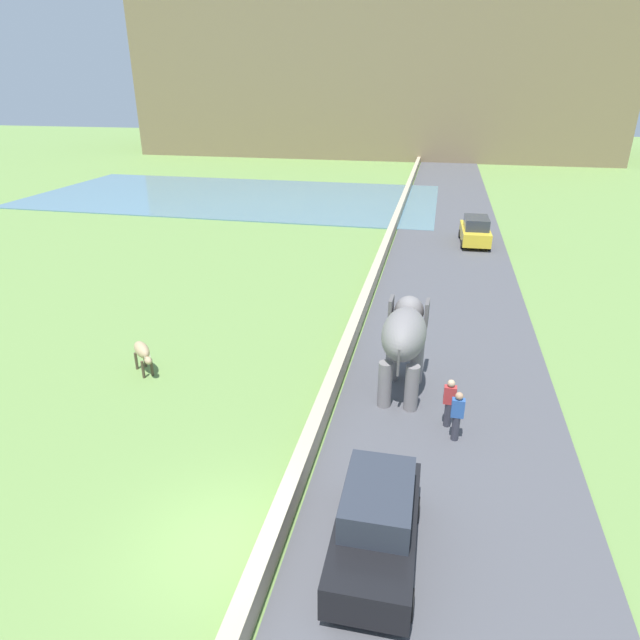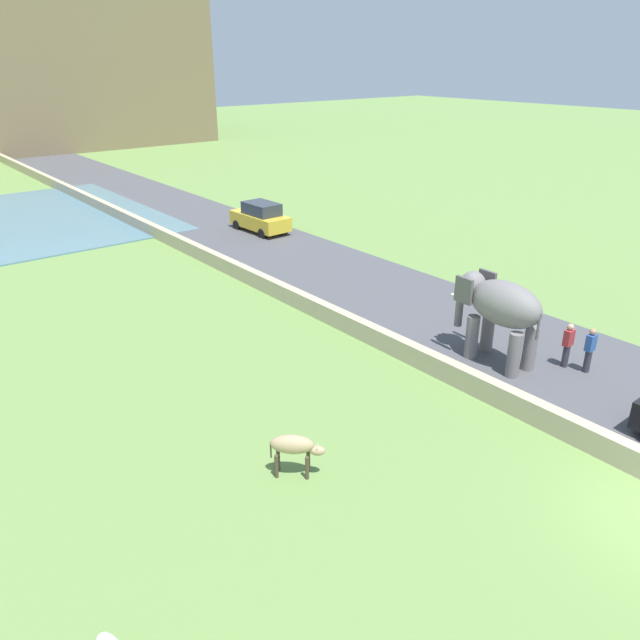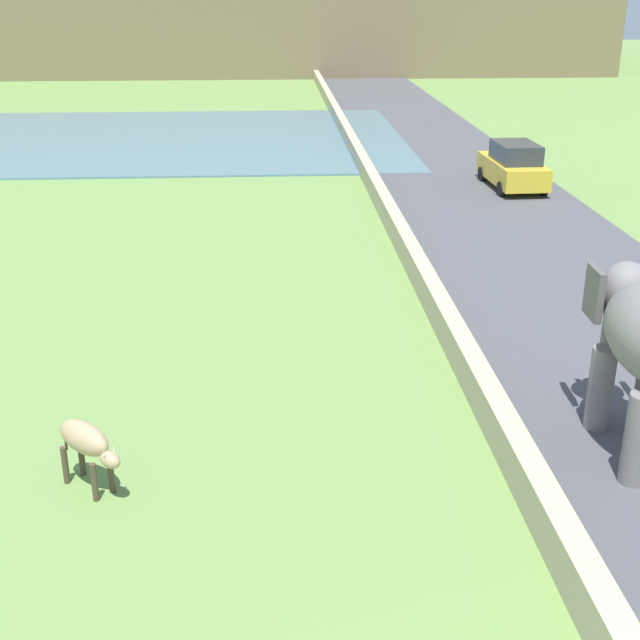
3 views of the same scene
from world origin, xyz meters
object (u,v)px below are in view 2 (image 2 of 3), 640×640
(person_trailing, at_px, (568,345))
(cow_tan, at_px, (294,447))
(car_yellow, at_px, (260,217))
(person_beside_elephant, at_px, (590,350))
(elephant, at_px, (499,307))

(person_trailing, height_order, cow_tan, person_trailing)
(person_trailing, relative_size, cow_tan, 1.32)
(person_trailing, height_order, car_yellow, car_yellow)
(person_beside_elephant, distance_m, cow_tan, 10.93)
(elephant, height_order, car_yellow, elephant)
(person_beside_elephant, xyz_separation_m, car_yellow, (1.41, 21.52, 0.03))
(elephant, relative_size, cow_tan, 2.82)
(person_beside_elephant, xyz_separation_m, person_trailing, (-0.22, 0.66, 0.00))
(car_yellow, xyz_separation_m, cow_tan, (-12.19, -19.75, -0.06))
(elephant, height_order, person_beside_elephant, elephant)
(car_yellow, relative_size, cow_tan, 3.28)
(person_trailing, bearing_deg, person_beside_elephant, -71.80)
(car_yellow, distance_m, cow_tan, 23.21)
(car_yellow, bearing_deg, cow_tan, -121.68)
(cow_tan, bearing_deg, car_yellow, 58.32)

